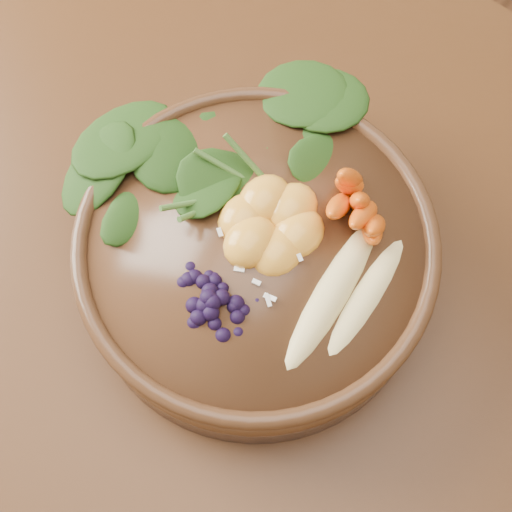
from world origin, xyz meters
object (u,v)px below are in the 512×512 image
at_px(mandarin_cluster, 271,217).
at_px(dining_table, 174,254).
at_px(kale_heap, 252,144).
at_px(blueberry_pile, 213,295).
at_px(banana_halves, 352,288).
at_px(stoneware_bowl, 256,260).
at_px(carrot_cluster, 372,177).

bearing_deg(mandarin_cluster, dining_table, -164.58).
relative_size(kale_heap, blueberry_pile, 1.42).
height_order(banana_halves, mandarin_cluster, mandarin_cluster).
distance_m(stoneware_bowl, kale_heap, 0.11).
relative_size(banana_halves, mandarin_cluster, 1.81).
bearing_deg(carrot_cluster, kale_heap, -169.49).
bearing_deg(carrot_cluster, stoneware_bowl, -123.69).
height_order(kale_heap, banana_halves, kale_heap).
bearing_deg(blueberry_pile, kale_heap, 116.91).
distance_m(stoneware_bowl, banana_halves, 0.11).
distance_m(kale_heap, carrot_cluster, 0.11).
bearing_deg(stoneware_bowl, carrot_cluster, 61.42).
bearing_deg(kale_heap, dining_table, -128.00).
bearing_deg(carrot_cluster, dining_table, -152.87).
bearing_deg(mandarin_cluster, carrot_cluster, 55.30).
height_order(mandarin_cluster, blueberry_pile, blueberry_pile).
distance_m(carrot_cluster, blueberry_pile, 0.16).
bearing_deg(dining_table, stoneware_bowl, 5.63).
bearing_deg(stoneware_bowl, banana_halves, 7.85).
bearing_deg(blueberry_pile, mandarin_cluster, 95.84).
distance_m(mandarin_cluster, blueberry_pile, 0.09).
bearing_deg(carrot_cluster, blueberry_pile, -109.55).
xyz_separation_m(kale_heap, banana_halves, (0.15, -0.05, -0.01)).
bearing_deg(carrot_cluster, mandarin_cluster, -129.81).
relative_size(stoneware_bowl, kale_heap, 1.53).
xyz_separation_m(dining_table, kale_heap, (0.06, 0.07, 0.20)).
height_order(carrot_cluster, banana_halves, carrot_cluster).
height_order(kale_heap, carrot_cluster, carrot_cluster).
relative_size(mandarin_cluster, blueberry_pile, 0.69).
bearing_deg(kale_heap, banana_halves, -18.44).
relative_size(carrot_cluster, mandarin_cluster, 0.87).
bearing_deg(blueberry_pile, dining_table, 155.76).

